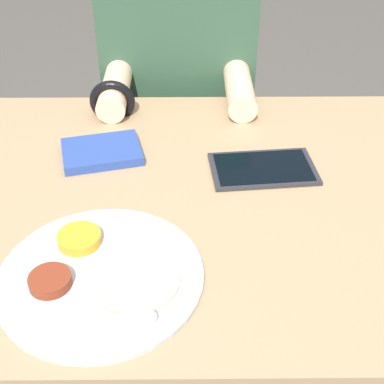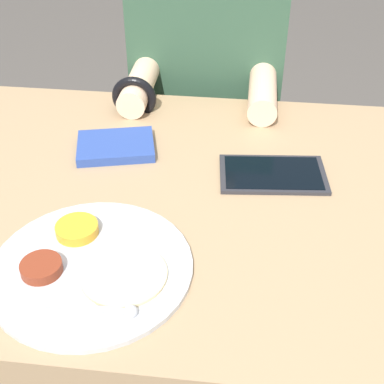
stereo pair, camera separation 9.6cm
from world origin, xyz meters
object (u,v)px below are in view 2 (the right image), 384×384
(thali_tray, at_px, (90,266))
(person_diner, at_px, (206,119))
(red_notebook, at_px, (116,147))
(tablet_device, at_px, (273,174))

(thali_tray, xyz_separation_m, person_diner, (0.12, 0.81, -0.17))
(thali_tray, distance_m, person_diner, 0.83)
(red_notebook, distance_m, person_diner, 0.50)
(red_notebook, height_order, tablet_device, red_notebook)
(red_notebook, xyz_separation_m, tablet_device, (0.34, -0.06, -0.00))
(person_diner, bearing_deg, red_notebook, -109.88)
(thali_tray, height_order, red_notebook, thali_tray)
(red_notebook, height_order, person_diner, person_diner)
(tablet_device, height_order, person_diner, person_diner)
(person_diner, bearing_deg, thali_tray, -98.31)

